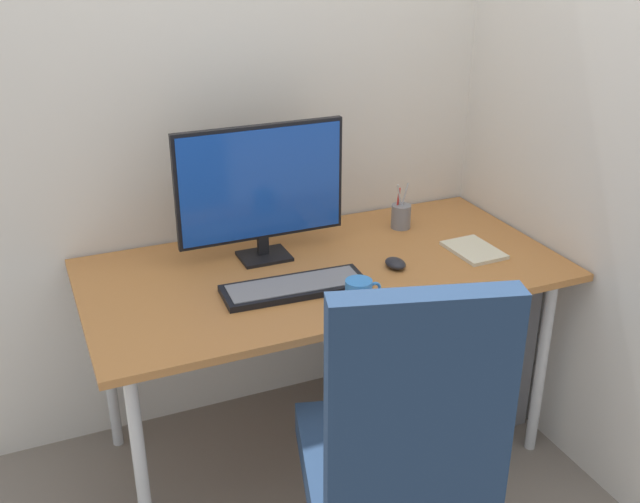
% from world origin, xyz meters
% --- Properties ---
extents(ground_plane, '(8.00, 8.00, 0.00)m').
position_xyz_m(ground_plane, '(0.00, 0.00, 0.00)').
color(ground_plane, slate).
extents(wall_back, '(2.52, 0.04, 2.80)m').
position_xyz_m(wall_back, '(0.00, 0.44, 1.40)').
color(wall_back, silver).
rests_on(wall_back, ground_plane).
extents(wall_side_right, '(0.04, 1.72, 2.80)m').
position_xyz_m(wall_side_right, '(0.84, -0.13, 1.40)').
color(wall_side_right, silver).
rests_on(wall_side_right, ground_plane).
extents(desk, '(1.61, 0.82, 0.76)m').
position_xyz_m(desk, '(0.00, 0.00, 0.70)').
color(desk, '#B27038').
rests_on(desk, ground_plane).
extents(office_chair, '(0.65, 0.67, 1.14)m').
position_xyz_m(office_chair, '(-0.14, -0.80, 0.60)').
color(office_chair, black).
rests_on(office_chair, ground_plane).
extents(filing_cabinet, '(0.46, 0.54, 0.59)m').
position_xyz_m(filing_cabinet, '(0.56, 0.07, 0.30)').
color(filing_cabinet, slate).
rests_on(filing_cabinet, ground_plane).
extents(monitor, '(0.59, 0.14, 0.47)m').
position_xyz_m(monitor, '(-0.16, 0.16, 1.02)').
color(monitor, black).
rests_on(monitor, desk).
extents(keyboard, '(0.47, 0.18, 0.02)m').
position_xyz_m(keyboard, '(-0.15, -0.12, 0.77)').
color(keyboard, black).
rests_on(keyboard, desk).
extents(mouse, '(0.07, 0.09, 0.03)m').
position_xyz_m(mouse, '(0.22, -0.10, 0.77)').
color(mouse, black).
rests_on(mouse, desk).
extents(pen_holder, '(0.07, 0.07, 0.18)m').
position_xyz_m(pen_holder, '(0.41, 0.21, 0.80)').
color(pen_holder, slate).
rests_on(pen_holder, desk).
extents(notebook, '(0.16, 0.22, 0.01)m').
position_xyz_m(notebook, '(0.54, -0.10, 0.76)').
color(notebook, beige).
rests_on(notebook, desk).
extents(coffee_mug, '(0.12, 0.08, 0.09)m').
position_xyz_m(coffee_mug, '(-0.01, -0.29, 0.80)').
color(coffee_mug, '#337FD8').
rests_on(coffee_mug, desk).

